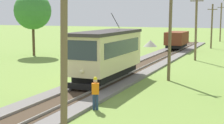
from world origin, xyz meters
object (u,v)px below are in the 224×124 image
utility_pole_mid (170,30)px  tree_right_far (33,11)px  utility_pole_far (196,26)px  utility_pole_horizon (221,22)px  freight_car (177,40)px  utility_pole_near_tram (64,57)px  gravel_pile (150,43)px  red_tram (107,53)px  track_worker (95,92)px  utility_pole_distant (212,26)px  second_worker (78,70)px

utility_pole_mid → tree_right_far: size_ratio=0.98×
utility_pole_far → utility_pole_horizon: utility_pole_far is taller
utility_pole_mid → utility_pole_far: utility_pole_mid is taller
freight_car → tree_right_far: tree_right_far is taller
freight_car → utility_pole_near_tram: (4.04, -37.11, 2.02)m
utility_pole_far → utility_pole_horizon: size_ratio=1.02×
utility_pole_near_tram → utility_pole_mid: size_ratio=0.92×
freight_car → utility_pole_horizon: bearing=78.1°
gravel_pile → red_tram: bearing=-79.9°
tree_right_far → track_worker: bearing=-47.4°
utility_pole_near_tram → utility_pole_far: utility_pole_far is taller
track_worker → tree_right_far: (-17.35, 18.87, 4.43)m
utility_pole_distant → tree_right_far: bearing=-137.2°
utility_pole_mid → gravel_pile: bearing=109.3°
red_tram → utility_pole_near_tram: utility_pole_near_tram is taller
red_tram → gravel_pile: 29.29m
freight_car → tree_right_far: size_ratio=0.68×
utility_pole_near_tram → utility_pole_far: size_ratio=0.95×
freight_car → utility_pole_far: utility_pole_far is taller
utility_pole_far → freight_car: bearing=113.3°
utility_pole_horizon → second_worker: utility_pole_horizon is taller
track_worker → tree_right_far: size_ratio=0.23×
utility_pole_far → second_worker: 17.09m
utility_pole_mid → second_worker: 7.54m
second_worker → utility_pole_distant: bearing=171.9°
track_worker → utility_pole_near_tram: bearing=173.0°
red_tram → utility_pole_distant: 29.73m
gravel_pile → track_worker: track_worker is taller
gravel_pile → tree_right_far: bearing=-120.2°
freight_car → utility_pole_mid: 22.07m
utility_pole_far → tree_right_far: (-19.00, -2.96, 1.66)m
utility_pole_mid → tree_right_far: 21.19m
utility_pole_mid → tree_right_far: (-19.00, 9.24, 1.56)m
utility_pole_near_tram → gravel_pile: bearing=102.4°
utility_pole_mid → utility_pole_distant: 26.83m
utility_pole_near_tram → track_worker: size_ratio=3.90×
utility_pole_near_tram → utility_pole_distant: (0.00, 42.36, -0.22)m
utility_pole_far → gravel_pile: size_ratio=3.36×
track_worker → gravel_pile: bearing=-10.8°
freight_car → gravel_pile: (-5.11, 4.61, -1.05)m
gravel_pile → tree_right_far: 20.20m
tree_right_far → second_worker: bearing=-44.5°
gravel_pile → second_worker: second_worker is taller
utility_pole_mid → tree_right_far: tree_right_far is taller
utility_pole_horizon → gravel_pile: utility_pole_horizon is taller
red_tram → utility_pole_far: 15.43m
utility_pole_near_tram → gravel_pile: 42.82m
utility_pole_far → utility_pole_distant: bearing=90.0°
red_tram → tree_right_far: size_ratio=1.11×
utility_pole_mid → utility_pole_distant: (0.00, 26.83, -0.50)m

